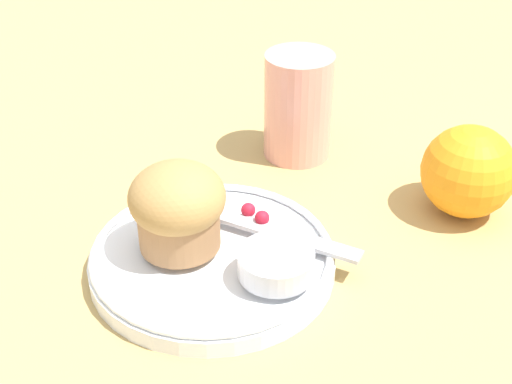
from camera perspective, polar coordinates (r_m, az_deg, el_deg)
The scene contains 8 objects.
ground_plane at distance 0.57m, azimuth -4.16°, elevation -5.64°, with size 3.00×3.00×0.00m, color tan.
plate at distance 0.56m, azimuth -3.57°, elevation -5.35°, with size 0.19×0.19×0.02m.
muffin at distance 0.54m, azimuth -6.28°, elevation -1.19°, with size 0.07×0.07×0.07m.
cream_ramekin at distance 0.52m, azimuth 1.62°, elevation -5.66°, with size 0.06×0.06×0.02m.
berry_pair at distance 0.58m, azimuth 0.08°, elevation -1.85°, with size 0.02×0.01×0.01m.
butter_knife at distance 0.58m, azimuth -0.55°, elevation -2.57°, with size 0.19×0.07×0.00m.
orange_fruit at distance 0.63m, azimuth 16.62°, elevation 1.58°, with size 0.08×0.08×0.08m.
juice_glass at distance 0.69m, azimuth 3.40°, elevation 6.88°, with size 0.07×0.07×0.10m.
Camera 1 is at (0.34, -0.29, 0.36)m, focal length 50.00 mm.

